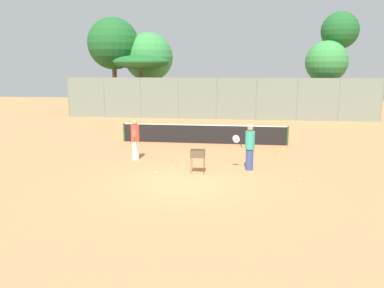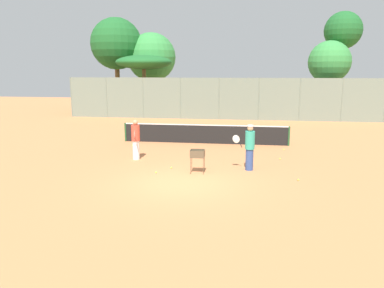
{
  "view_description": "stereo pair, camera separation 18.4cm",
  "coord_description": "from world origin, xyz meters",
  "views": [
    {
      "loc": [
        2.12,
        -12.92,
        4.06
      ],
      "look_at": [
        0.06,
        2.32,
        1.0
      ],
      "focal_mm": 35.0,
      "sensor_mm": 36.0,
      "label": 1
    },
    {
      "loc": [
        2.3,
        -12.9,
        4.06
      ],
      "look_at": [
        0.06,
        2.32,
        1.0
      ],
      "focal_mm": 35.0,
      "sensor_mm": 36.0,
      "label": 2
    }
  ],
  "objects": [
    {
      "name": "back_fence",
      "position": [
        -0.0,
        18.02,
        1.71
      ],
      "size": [
        25.93,
        0.08,
        3.42
      ],
      "color": "gray",
      "rests_on": "ground_plane"
    },
    {
      "name": "tennis_ball_0",
      "position": [
        4.27,
        0.96,
        0.03
      ],
      "size": [
        0.07,
        0.07,
        0.07
      ],
      "primitive_type": "sphere",
      "color": "#D1E54C",
      "rests_on": "ground_plane"
    },
    {
      "name": "tennis_ball_5",
      "position": [
        -3.82,
        6.34,
        0.03
      ],
      "size": [
        0.07,
        0.07,
        0.07
      ],
      "primitive_type": "sphere",
      "color": "#D1E54C",
      "rests_on": "ground_plane"
    },
    {
      "name": "tree_1",
      "position": [
        9.2,
        21.32,
        4.69
      ],
      "size": [
        3.6,
        3.6,
        6.53
      ],
      "color": "brown",
      "rests_on": "ground_plane"
    },
    {
      "name": "tree_0",
      "position": [
        -7.13,
        23.84,
        5.27
      ],
      "size": [
        4.74,
        4.74,
        7.64
      ],
      "color": "brown",
      "rests_on": "ground_plane"
    },
    {
      "name": "ball_cart",
      "position": [
        0.42,
        1.44,
        0.72
      ],
      "size": [
        0.56,
        0.41,
        0.95
      ],
      "color": "brown",
      "rests_on": "ground_plane"
    },
    {
      "name": "tennis_ball_1",
      "position": [
        -0.77,
        1.97,
        0.03
      ],
      "size": [
        0.07,
        0.07,
        0.07
      ],
      "primitive_type": "sphere",
      "color": "#D1E54C",
      "rests_on": "ground_plane"
    },
    {
      "name": "tennis_ball_4",
      "position": [
        4.24,
        6.4,
        0.03
      ],
      "size": [
        0.07,
        0.07,
        0.07
      ],
      "primitive_type": "sphere",
      "color": "#D1E54C",
      "rests_on": "ground_plane"
    },
    {
      "name": "tree_3",
      "position": [
        -6.88,
        20.05,
        4.68
      ],
      "size": [
        4.95,
        4.95,
        5.34
      ],
      "color": "brown",
      "rests_on": "ground_plane"
    },
    {
      "name": "tree_4",
      "position": [
        -10.38,
        22.93,
        6.5
      ],
      "size": [
        4.93,
        4.93,
        9.0
      ],
      "color": "brown",
      "rests_on": "ground_plane"
    },
    {
      "name": "ground_plane",
      "position": [
        0.0,
        0.0,
        0.0
      ],
      "size": [
        80.0,
        80.0,
        0.0
      ],
      "primitive_type": "plane",
      "color": "#D37F4C"
    },
    {
      "name": "tree_2",
      "position": [
        10.5,
        22.92,
        7.4
      ],
      "size": [
        3.27,
        3.27,
        9.1
      ],
      "color": "brown",
      "rests_on": "ground_plane"
    },
    {
      "name": "tennis_ball_3",
      "position": [
        -1.23,
        1.18,
        0.03
      ],
      "size": [
        0.07,
        0.07,
        0.07
      ],
      "primitive_type": "sphere",
      "color": "#D1E54C",
      "rests_on": "ground_plane"
    },
    {
      "name": "player_red_cap",
      "position": [
        -2.69,
        3.33,
        0.94
      ],
      "size": [
        0.38,
        0.93,
        1.84
      ],
      "rotation": [
        0.0,
        0.0,
        4.93
      ],
      "color": "white",
      "rests_on": "ground_plane"
    },
    {
      "name": "tennis_ball_2",
      "position": [
        2.71,
        6.71,
        0.03
      ],
      "size": [
        0.07,
        0.07,
        0.07
      ],
      "primitive_type": "sphere",
      "color": "#D1E54C",
      "rests_on": "ground_plane"
    },
    {
      "name": "tennis_net",
      "position": [
        0.0,
        7.58,
        0.56
      ],
      "size": [
        9.29,
        0.1,
        1.07
      ],
      "color": "#26592D",
      "rests_on": "ground_plane"
    },
    {
      "name": "tennis_ball_6",
      "position": [
        3.88,
        4.28,
        0.03
      ],
      "size": [
        0.07,
        0.07,
        0.07
      ],
      "primitive_type": "sphere",
      "color": "#D1E54C",
      "rests_on": "ground_plane"
    },
    {
      "name": "player_white_outfit",
      "position": [
        2.45,
        2.2,
        0.97
      ],
      "size": [
        0.95,
        0.39,
        1.87
      ],
      "rotation": [
        0.0,
        0.0,
        3.2
      ],
      "color": "#334C8C",
      "rests_on": "ground_plane"
    },
    {
      "name": "parked_car",
      "position": [
        7.56,
        20.86,
        0.66
      ],
      "size": [
        4.2,
        1.7,
        1.6
      ],
      "color": "#B2B7BC",
      "rests_on": "ground_plane"
    }
  ]
}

